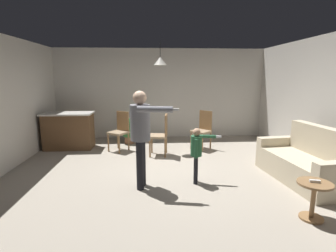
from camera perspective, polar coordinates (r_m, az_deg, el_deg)
ground at (r=5.16m, az=-0.36°, el=-10.49°), size 7.68×7.68×0.00m
wall_back at (r=8.02m, az=-1.70°, el=7.12°), size 6.40×0.10×2.70m
wall_right at (r=5.95m, az=32.20°, el=4.09°), size 0.10×6.40×2.70m
couch_floral at (r=5.38m, az=28.01°, el=-7.20°), size 1.05×1.88×1.00m
kitchen_counter at (r=7.27m, az=-20.99°, el=-0.95°), size 1.26×0.66×0.95m
side_table_by_couch at (r=4.03m, az=29.38°, el=-13.31°), size 0.44×0.44×0.52m
person_adult at (r=4.30m, az=-5.93°, el=-0.64°), size 0.78×0.57×1.66m
person_child at (r=4.59m, az=6.37°, el=-5.13°), size 0.55×0.29×1.00m
dining_chair_by_counter at (r=6.18m, az=-1.49°, el=-1.59°), size 0.47×0.47×1.00m
dining_chair_near_wall at (r=6.71m, az=-10.50°, el=-0.75°), size 0.58×0.58×1.00m
dining_chair_centre_back at (r=6.80m, az=7.67°, el=-0.52°), size 0.59×0.59×1.00m
potted_plant_corner at (r=7.41m, az=-8.55°, el=-0.79°), size 0.46×0.46×0.71m
spare_remote_on_table at (r=3.95m, az=29.63°, el=-10.53°), size 0.13×0.07×0.04m
ceiling_light_pendant at (r=6.55m, az=-1.72°, el=14.14°), size 0.32×0.32×0.55m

